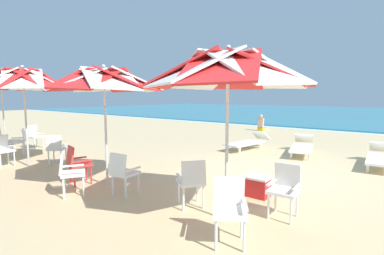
{
  "coord_description": "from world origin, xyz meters",
  "views": [
    {
      "loc": [
        2.6,
        -6.62,
        1.96
      ],
      "look_at": [
        -2.58,
        0.05,
        1.0
      ],
      "focal_mm": 26.19,
      "sensor_mm": 36.0,
      "label": 1
    }
  ],
  "objects_px": {
    "sun_lounger_1": "(302,146)",
    "cooler_box": "(257,186)",
    "plastic_chair_10": "(34,135)",
    "plastic_chair_9": "(20,140)",
    "beach_umbrella_0": "(228,71)",
    "beach_umbrella_2": "(23,80)",
    "plastic_chair_1": "(285,187)",
    "plastic_chair_6": "(56,147)",
    "plastic_chair_5": "(77,162)",
    "beachgoer_seated": "(262,125)",
    "plastic_chair_2": "(229,206)",
    "plastic_chair_4": "(69,171)",
    "sun_lounger_2": "(248,142)",
    "sun_lounger_0": "(381,157)",
    "plastic_chair_3": "(123,171)",
    "plastic_chair_7": "(3,149)",
    "beach_umbrella_3": "(1,83)",
    "beach_umbrella_1": "(104,81)",
    "plastic_chair_0": "(192,180)"
  },
  "relations": [
    {
      "from": "plastic_chair_0",
      "to": "plastic_chair_6",
      "type": "xyz_separation_m",
      "value": [
        -5.0,
        0.1,
        0.0
      ]
    },
    {
      "from": "plastic_chair_3",
      "to": "plastic_chair_4",
      "type": "relative_size",
      "value": 1.0
    },
    {
      "from": "sun_lounger_0",
      "to": "plastic_chair_6",
      "type": "bearing_deg",
      "value": -144.1
    },
    {
      "from": "plastic_chair_5",
      "to": "cooler_box",
      "type": "xyz_separation_m",
      "value": [
        3.46,
        1.75,
        -0.3
      ]
    },
    {
      "from": "plastic_chair_10",
      "to": "plastic_chair_2",
      "type": "bearing_deg",
      "value": -8.66
    },
    {
      "from": "beach_umbrella_1",
      "to": "plastic_chair_0",
      "type": "bearing_deg",
      "value": 4.52
    },
    {
      "from": "plastic_chair_5",
      "to": "sun_lounger_0",
      "type": "xyz_separation_m",
      "value": [
        5.19,
        5.96,
        -0.22
      ]
    },
    {
      "from": "beach_umbrella_2",
      "to": "sun_lounger_2",
      "type": "bearing_deg",
      "value": 58.48
    },
    {
      "from": "plastic_chair_1",
      "to": "beach_umbrella_1",
      "type": "height_order",
      "value": "beach_umbrella_1"
    },
    {
      "from": "beach_umbrella_0",
      "to": "plastic_chair_6",
      "type": "distance_m",
      "value": 6.01
    },
    {
      "from": "plastic_chair_2",
      "to": "sun_lounger_1",
      "type": "relative_size",
      "value": 0.39
    },
    {
      "from": "beach_umbrella_3",
      "to": "plastic_chair_6",
      "type": "bearing_deg",
      "value": 3.35
    },
    {
      "from": "plastic_chair_9",
      "to": "sun_lounger_2",
      "type": "bearing_deg",
      "value": 44.85
    },
    {
      "from": "plastic_chair_1",
      "to": "beach_umbrella_2",
      "type": "relative_size",
      "value": 0.31
    },
    {
      "from": "beach_umbrella_1",
      "to": "beachgoer_seated",
      "type": "height_order",
      "value": "beach_umbrella_1"
    },
    {
      "from": "plastic_chair_2",
      "to": "plastic_chair_5",
      "type": "relative_size",
      "value": 1.0
    },
    {
      "from": "plastic_chair_1",
      "to": "beach_umbrella_2",
      "type": "xyz_separation_m",
      "value": [
        -6.79,
        -1.14,
        1.88
      ]
    },
    {
      "from": "plastic_chair_2",
      "to": "plastic_chair_4",
      "type": "distance_m",
      "value": 3.38
    },
    {
      "from": "plastic_chair_5",
      "to": "plastic_chair_0",
      "type": "bearing_deg",
      "value": 10.6
    },
    {
      "from": "plastic_chair_2",
      "to": "sun_lounger_0",
      "type": "height_order",
      "value": "plastic_chair_2"
    },
    {
      "from": "plastic_chair_10",
      "to": "plastic_chair_9",
      "type": "bearing_deg",
      "value": -43.62
    },
    {
      "from": "plastic_chair_3",
      "to": "plastic_chair_9",
      "type": "xyz_separation_m",
      "value": [
        -5.83,
        0.37,
        0.0
      ]
    },
    {
      "from": "sun_lounger_2",
      "to": "plastic_chair_7",
      "type": "bearing_deg",
      "value": -123.42
    },
    {
      "from": "beach_umbrella_0",
      "to": "plastic_chair_2",
      "type": "bearing_deg",
      "value": -55.55
    },
    {
      "from": "plastic_chair_2",
      "to": "plastic_chair_5",
      "type": "xyz_separation_m",
      "value": [
        -3.92,
        0.08,
        0.0
      ]
    },
    {
      "from": "beach_umbrella_1",
      "to": "cooler_box",
      "type": "distance_m",
      "value": 3.8
    },
    {
      "from": "plastic_chair_5",
      "to": "plastic_chair_6",
      "type": "height_order",
      "value": "same"
    },
    {
      "from": "sun_lounger_2",
      "to": "sun_lounger_0",
      "type": "bearing_deg",
      "value": -1.22
    },
    {
      "from": "beach_umbrella_3",
      "to": "sun_lounger_1",
      "type": "distance_m",
      "value": 10.48
    },
    {
      "from": "beach_umbrella_2",
      "to": "plastic_chair_10",
      "type": "distance_m",
      "value": 3.53
    },
    {
      "from": "beach_umbrella_3",
      "to": "sun_lounger_2",
      "type": "xyz_separation_m",
      "value": [
        6.56,
        5.62,
        -2.11
      ]
    },
    {
      "from": "plastic_chair_6",
      "to": "plastic_chair_7",
      "type": "height_order",
      "value": "same"
    },
    {
      "from": "beach_umbrella_2",
      "to": "plastic_chair_1",
      "type": "bearing_deg",
      "value": 9.52
    },
    {
      "from": "beach_umbrella_0",
      "to": "cooler_box",
      "type": "height_order",
      "value": "beach_umbrella_0"
    },
    {
      "from": "beach_umbrella_1",
      "to": "plastic_chair_10",
      "type": "xyz_separation_m",
      "value": [
        -5.87,
        0.96,
        -1.77
      ]
    },
    {
      "from": "plastic_chair_1",
      "to": "beachgoer_seated",
      "type": "relative_size",
      "value": 0.94
    },
    {
      "from": "plastic_chair_10",
      "to": "cooler_box",
      "type": "bearing_deg",
      "value": 2.84
    },
    {
      "from": "cooler_box",
      "to": "plastic_chair_6",
      "type": "bearing_deg",
      "value": -168.72
    },
    {
      "from": "plastic_chair_6",
      "to": "sun_lounger_2",
      "type": "relative_size",
      "value": 0.39
    },
    {
      "from": "beach_umbrella_2",
      "to": "beach_umbrella_3",
      "type": "relative_size",
      "value": 1.0
    },
    {
      "from": "cooler_box",
      "to": "sun_lounger_0",
      "type": "bearing_deg",
      "value": 67.74
    },
    {
      "from": "plastic_chair_0",
      "to": "beach_umbrella_3",
      "type": "xyz_separation_m",
      "value": [
        -8.25,
        -0.1,
        1.9
      ]
    },
    {
      "from": "plastic_chair_5",
      "to": "beachgoer_seated",
      "type": "bearing_deg",
      "value": 94.0
    },
    {
      "from": "plastic_chair_6",
      "to": "plastic_chair_7",
      "type": "xyz_separation_m",
      "value": [
        -0.94,
        -1.03,
        0.0
      ]
    },
    {
      "from": "sun_lounger_1",
      "to": "cooler_box",
      "type": "relative_size",
      "value": 4.46
    },
    {
      "from": "plastic_chair_9",
      "to": "cooler_box",
      "type": "relative_size",
      "value": 1.73
    },
    {
      "from": "beach_umbrella_0",
      "to": "plastic_chair_9",
      "type": "relative_size",
      "value": 3.13
    },
    {
      "from": "plastic_chair_6",
      "to": "beach_umbrella_1",
      "type": "bearing_deg",
      "value": -5.5
    },
    {
      "from": "plastic_chair_6",
      "to": "beachgoer_seated",
      "type": "height_order",
      "value": "beachgoer_seated"
    },
    {
      "from": "beach_umbrella_0",
      "to": "plastic_chair_2",
      "type": "relative_size",
      "value": 3.13
    }
  ]
}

